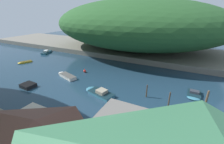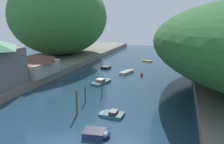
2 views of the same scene
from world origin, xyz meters
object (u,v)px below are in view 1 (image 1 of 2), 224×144
Objects in this scene: channel_buoy_near at (85,71)px; boat_small_dinghy at (24,62)px; boat_yellow_tender at (99,92)px; boathouse_shed at (40,141)px; boat_moored_right at (27,85)px; boat_near_quay at (47,52)px; boat_mid_channel at (66,75)px; boat_red_skiff at (194,95)px.

boat_small_dinghy is at bearing 95.85° from channel_buoy_near.
boat_yellow_tender is at bearing -130.36° from channel_buoy_near.
boathouse_shed reaches higher than channel_buoy_near.
boathouse_shed is 20.23m from boat_moored_right.
boat_near_quay reaches higher than channel_buoy_near.
boat_moored_right is 7.82m from boat_mid_channel.
boat_mid_channel is 1.57× the size of boat_red_skiff.
channel_buoy_near is at bearing -23.85° from boat_moored_right.
boat_small_dinghy is 0.61× the size of boat_yellow_tender.
channel_buoy_near is (0.14, 23.35, 0.12)m from boat_red_skiff.
boat_small_dinghy is at bearing 93.26° from boat_yellow_tender.
channel_buoy_near is (11.01, -5.64, 0.04)m from boat_moored_right.
boathouse_shed is 14.90m from boat_yellow_tender.
boat_yellow_tender is at bearing 27.21° from boat_red_skiff.
boat_near_quay is 1.56× the size of boat_red_skiff.
channel_buoy_near is (-8.56, -22.47, 0.02)m from boat_near_quay.
boat_red_skiff is 3.84× the size of channel_buoy_near.
boathouse_shed reaches higher than boat_moored_right.
boat_yellow_tender is 16.57m from boat_red_skiff.
boat_yellow_tender reaches higher than boat_small_dinghy.
channel_buoy_near is at bearing 28.52° from boathouse_shed.
boathouse_shed is 24.40m from boat_red_skiff.
boat_moored_right is (-3.97, 13.93, -0.00)m from boat_yellow_tender.
boat_moored_right is at bearing 23.14° from boat_red_skiff.
boat_mid_channel is 6.05× the size of channel_buoy_near.
boat_red_skiff reaches higher than boat_moored_right.
boat_near_quay is (29.72, 33.97, -3.52)m from boathouse_shed.
boat_yellow_tender is at bearing -70.84° from boat_moored_right.
channel_buoy_near reaches higher than boat_mid_channel.
boat_moored_right reaches higher than boat_mid_channel.
boat_yellow_tender is 1.66× the size of boat_red_skiff.
boathouse_shed is at bearing -117.37° from boat_moored_right.
boathouse_shed reaches higher than boat_yellow_tender.
boat_red_skiff is (21.02, -11.85, -3.62)m from boathouse_shed.
boat_moored_right is 0.87× the size of boat_red_skiff.
channel_buoy_near is (21.16, 11.50, -3.50)m from boathouse_shed.
boat_mid_channel reaches higher than boat_small_dinghy.
channel_buoy_near is at bearing -149.80° from boat_small_dinghy.
boat_near_quay is at bearing 76.64° from boat_yellow_tender.
boat_small_dinghy is 42.91m from boat_red_skiff.
boat_mid_channel is (-2.00, -17.33, 0.13)m from boat_small_dinghy.
boat_small_dinghy is 0.65× the size of boat_mid_channel.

